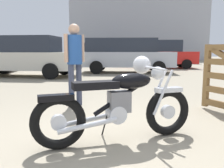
{
  "coord_description": "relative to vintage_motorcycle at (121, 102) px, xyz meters",
  "views": [
    {
      "loc": [
        -0.12,
        -2.87,
        1.14
      ],
      "look_at": [
        -0.02,
        0.63,
        0.63
      ],
      "focal_mm": 37.28,
      "sensor_mm": 36.0,
      "label": 1
    }
  ],
  "objects": [
    {
      "name": "silver_sedan_mid",
      "position": [
        3.57,
        12.2,
        0.43
      ],
      "size": [
        4.02,
        2.06,
        1.78
      ],
      "rotation": [
        0.0,
        0.0,
        -0.08
      ],
      "color": "black",
      "rests_on": "ground_plane"
    },
    {
      "name": "white_estate_far",
      "position": [
        0.82,
        9.18,
        0.45
      ],
      "size": [
        4.83,
        2.26,
        1.74
      ],
      "rotation": [
        0.0,
        0.0,
        -0.08
      ],
      "color": "black",
      "rests_on": "ground_plane"
    },
    {
      "name": "vintage_motorcycle",
      "position": [
        0.0,
        0.0,
        0.0
      ],
      "size": [
        2.02,
        0.91,
        1.07
      ],
      "rotation": [
        0.0,
        0.0,
        0.3
      ],
      "color": "black",
      "rests_on": "ground_plane"
    },
    {
      "name": "bystander",
      "position": [
        -0.81,
        1.9,
        0.53
      ],
      "size": [
        0.38,
        0.32,
        1.66
      ],
      "rotation": [
        0.0,
        0.0,
        2.24
      ],
      "color": "#383D51",
      "rests_on": "ground_plane"
    },
    {
      "name": "industrial_building",
      "position": [
        3.61,
        27.93,
        3.87
      ],
      "size": [
        17.26,
        10.31,
        17.48
      ],
      "rotation": [
        0.0,
        0.0,
        0.1
      ],
      "color": "#9EA0A8",
      "rests_on": "ground_plane"
    },
    {
      "name": "ground_plane",
      "position": [
        -0.08,
        0.03,
        -0.49
      ],
      "size": [
        80.0,
        80.0,
        0.0
      ],
      "primitive_type": "plane",
      "color": "gray"
    },
    {
      "name": "pale_sedan_back",
      "position": [
        -3.83,
        7.48,
        0.45
      ],
      "size": [
        4.9,
        2.46,
        1.74
      ],
      "rotation": [
        0.0,
        0.0,
        -0.14
      ],
      "color": "black",
      "rests_on": "ground_plane"
    },
    {
      "name": "red_hatchback_near",
      "position": [
        -0.44,
        16.51,
        0.45
      ],
      "size": [
        4.71,
        2.0,
        1.74
      ],
      "rotation": [
        0.0,
        0.0,
        3.13
      ],
      "color": "black",
      "rests_on": "ground_plane"
    }
  ]
}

